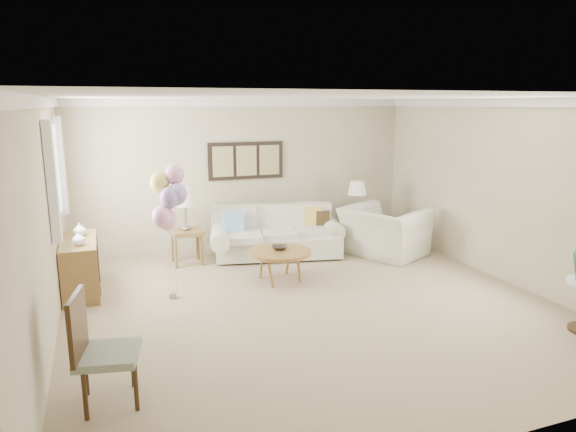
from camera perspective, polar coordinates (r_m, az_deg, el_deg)
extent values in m
plane|color=tan|center=(6.69, 2.58, -9.81)|extent=(6.00, 6.00, 0.00)
cube|color=beige|center=(9.11, -4.70, 4.61)|extent=(6.00, 0.04, 2.60)
cube|color=beige|center=(3.83, 20.60, -7.06)|extent=(6.00, 0.04, 2.60)
cube|color=beige|center=(5.86, -25.46, -0.89)|extent=(0.04, 6.00, 2.60)
cube|color=beige|center=(7.96, 23.02, 2.54)|extent=(0.04, 6.00, 2.60)
cube|color=white|center=(6.19, 2.81, 12.98)|extent=(6.00, 6.00, 0.02)
cube|color=white|center=(9.00, -4.79, 12.43)|extent=(6.00, 0.06, 0.12)
cube|color=white|center=(5.73, -26.32, 11.30)|extent=(0.06, 6.00, 0.12)
cube|color=white|center=(7.85, 23.63, 11.49)|extent=(0.06, 6.00, 0.12)
cube|color=white|center=(7.27, -24.60, 4.36)|extent=(0.04, 1.40, 1.20)
cube|color=white|center=(6.43, -24.75, 3.44)|extent=(0.10, 0.22, 1.40)
cube|color=white|center=(8.11, -23.92, 5.13)|extent=(0.10, 0.22, 1.40)
cube|color=black|center=(9.05, -4.68, 6.15)|extent=(1.35, 0.04, 0.65)
cube|color=#8C8C59|center=(8.93, -7.24, 6.01)|extent=(0.36, 0.02, 0.52)
cube|color=#8C8C59|center=(9.03, -4.63, 6.14)|extent=(0.36, 0.02, 0.52)
cube|color=#8C8C59|center=(9.15, -2.09, 6.25)|extent=(0.36, 0.02, 0.52)
cube|color=silver|center=(8.63, -1.16, -3.20)|extent=(2.20, 1.25, 0.34)
cube|color=silver|center=(8.82, -1.83, -0.34)|extent=(2.07, 0.62, 0.52)
cylinder|color=silver|center=(8.32, -7.61, -2.37)|extent=(0.47, 0.89, 0.30)
cylinder|color=silver|center=(8.94, 4.82, -1.27)|extent=(0.47, 0.89, 0.30)
cube|color=beige|center=(8.37, -4.90, -2.29)|extent=(0.69, 0.78, 0.11)
cube|color=beige|center=(8.54, -1.06, -1.95)|extent=(0.69, 0.78, 0.11)
cube|color=beige|center=(8.74, 2.60, -1.61)|extent=(0.69, 0.78, 0.11)
cube|color=#85B6DA|center=(8.43, -6.14, -0.75)|extent=(0.36, 0.11, 0.36)
cube|color=gold|center=(8.86, 2.61, -0.05)|extent=(0.36, 0.11, 0.36)
cube|color=#3E2A17|center=(8.87, 3.61, -0.42)|extent=(0.32, 0.09, 0.32)
cube|color=silver|center=(8.68, -1.15, -4.40)|extent=(1.88, 0.75, 0.04)
cube|color=brown|center=(8.33, -11.22, -1.76)|extent=(0.51, 0.47, 0.07)
cube|color=brown|center=(8.20, -12.35, -4.07)|extent=(0.05, 0.05, 0.49)
cube|color=brown|center=(8.26, -9.52, -3.83)|extent=(0.05, 0.05, 0.49)
cube|color=brown|center=(8.56, -12.71, -3.40)|extent=(0.05, 0.05, 0.49)
cube|color=brown|center=(8.61, -10.00, -3.17)|extent=(0.05, 0.05, 0.49)
cube|color=brown|center=(9.23, 7.60, 0.00)|extent=(0.55, 0.50, 0.08)
cube|color=brown|center=(9.02, 6.89, -2.24)|extent=(0.05, 0.05, 0.52)
cube|color=brown|center=(9.23, 9.35, -1.99)|extent=(0.05, 0.05, 0.52)
cube|color=brown|center=(9.37, 5.77, -1.66)|extent=(0.05, 0.05, 0.52)
cube|color=brown|center=(9.57, 8.16, -1.43)|extent=(0.05, 0.05, 0.52)
cylinder|color=gray|center=(8.32, -11.24, -1.29)|extent=(0.15, 0.15, 0.07)
cylinder|color=gray|center=(8.27, -11.30, 0.05)|extent=(0.04, 0.04, 0.33)
cone|color=silver|center=(8.22, -11.39, 2.09)|extent=(0.38, 0.38, 0.27)
cylinder|color=gray|center=(9.21, 7.61, 0.42)|extent=(0.14, 0.14, 0.06)
cylinder|color=gray|center=(9.18, 7.64, 1.49)|extent=(0.04, 0.04, 0.29)
cone|color=silver|center=(9.13, 7.69, 3.11)|extent=(0.33, 0.33, 0.23)
cylinder|color=olive|center=(7.41, -0.93, -4.02)|extent=(0.91, 0.91, 0.05)
cylinder|color=olive|center=(7.74, 0.05, -5.07)|extent=(0.04, 0.04, 0.41)
cylinder|color=olive|center=(7.60, -2.99, -5.40)|extent=(0.04, 0.04, 0.41)
cylinder|color=olive|center=(7.22, -1.97, -6.37)|extent=(0.04, 0.04, 0.41)
cylinder|color=olive|center=(7.36, 1.22, -6.00)|extent=(0.04, 0.04, 0.41)
imported|color=#2A231E|center=(7.42, -0.95, -3.55)|extent=(0.27, 0.27, 0.06)
imported|color=silver|center=(8.82, 10.66, -1.72)|extent=(1.54, 1.61, 0.82)
cube|color=gray|center=(4.74, -19.35, -14.34)|extent=(0.59, 0.59, 0.07)
cylinder|color=#382210|center=(4.68, -21.62, -18.20)|extent=(0.04, 0.04, 0.41)
cylinder|color=#382210|center=(4.68, -16.53, -17.84)|extent=(0.04, 0.04, 0.41)
cylinder|color=#382210|center=(5.03, -21.55, -15.96)|extent=(0.04, 0.04, 0.41)
cylinder|color=#382210|center=(5.03, -16.87, -15.63)|extent=(0.04, 0.04, 0.41)
cube|color=#382210|center=(4.63, -22.36, -11.22)|extent=(0.14, 0.47, 0.54)
cube|color=brown|center=(7.52, -22.06, -5.20)|extent=(0.45, 1.20, 0.74)
cube|color=#382210|center=(7.23, -22.07, -5.88)|extent=(0.46, 0.02, 0.70)
cube|color=#382210|center=(7.81, -21.97, -4.56)|extent=(0.46, 0.02, 0.70)
imported|color=white|center=(7.12, -22.25, -2.32)|extent=(0.17, 0.17, 0.18)
imported|color=silver|center=(7.63, -22.15, -1.37)|extent=(0.18, 0.18, 0.18)
cube|color=gray|center=(7.05, -12.68, -8.60)|extent=(0.09, 0.09, 0.07)
ellipsoid|color=#EA94CC|center=(6.63, -13.85, -0.09)|extent=(0.25, 0.25, 0.28)
cylinder|color=silver|center=(6.84, -13.23, -4.91)|extent=(0.01, 0.01, 0.92)
ellipsoid|color=#927ABF|center=(6.68, -12.21, 2.38)|extent=(0.25, 0.25, 0.28)
cylinder|color=silver|center=(6.85, -12.43, -3.69)|extent=(0.01, 0.01, 1.18)
ellipsoid|color=#E0CA5A|center=(6.77, -14.08, 3.61)|extent=(0.25, 0.25, 0.28)
cylinder|color=silver|center=(6.88, -13.35, -3.05)|extent=(0.01, 0.01, 1.32)
ellipsoid|color=#EA94CC|center=(6.75, -12.50, 4.58)|extent=(0.25, 0.25, 0.28)
cylinder|color=silver|center=(6.87, -12.57, -2.58)|extent=(0.01, 0.01, 1.43)
ellipsoid|color=#927ABF|center=(6.64, -13.03, 1.98)|extent=(0.25, 0.25, 0.28)
cylinder|color=silver|center=(6.83, -12.83, -3.90)|extent=(0.01, 0.01, 1.15)
ellipsoid|color=#EA94CC|center=(6.73, -13.31, -0.39)|extent=(0.25, 0.25, 0.28)
cylinder|color=silver|center=(6.89, -12.97, -5.02)|extent=(0.01, 0.01, 0.86)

